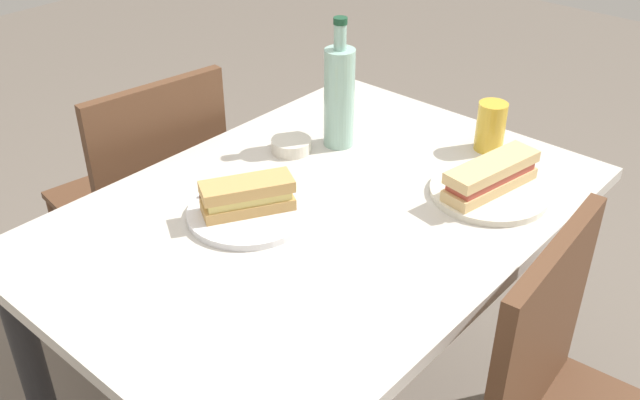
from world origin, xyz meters
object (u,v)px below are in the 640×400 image
(beer_glass, at_px, (491,126))
(plate_near, at_px, (489,192))
(baguette_sandwich_near, at_px, (491,176))
(chair_far, at_px, (150,199))
(knife_near, at_px, (466,179))
(baguette_sandwich_far, at_px, (247,196))
(plate_far, at_px, (249,213))
(knife_far, at_px, (236,195))
(dining_table, at_px, (320,249))
(water_bottle, at_px, (339,95))
(olive_bowl, at_px, (291,145))

(beer_glass, bearing_deg, plate_near, -149.45)
(baguette_sandwich_near, distance_m, beer_glass, 0.22)
(chair_far, xyz_separation_m, beer_glass, (0.48, -0.75, 0.29))
(knife_near, bearing_deg, plate_near, -88.69)
(knife_near, height_order, baguette_sandwich_far, baguette_sandwich_far)
(baguette_sandwich_near, distance_m, knife_near, 0.06)
(plate_far, distance_m, beer_glass, 0.63)
(chair_far, bearing_deg, plate_far, -101.80)
(knife_far, distance_m, beer_glass, 0.64)
(baguette_sandwich_near, height_order, knife_far, baguette_sandwich_near)
(dining_table, distance_m, chair_far, 0.63)
(baguette_sandwich_far, distance_m, water_bottle, 0.39)
(dining_table, distance_m, olive_bowl, 0.29)
(knife_far, relative_size, water_bottle, 0.42)
(baguette_sandwich_far, bearing_deg, knife_near, -34.56)
(knife_far, distance_m, olive_bowl, 0.26)
(baguette_sandwich_near, distance_m, baguette_sandwich_far, 0.52)
(dining_table, bearing_deg, baguette_sandwich_near, -40.55)
(plate_near, xyz_separation_m, plate_far, (-0.40, 0.33, 0.00))
(baguette_sandwich_far, height_order, olive_bowl, baguette_sandwich_far)
(baguette_sandwich_near, xyz_separation_m, beer_glass, (0.19, 0.11, 0.01))
(chair_far, xyz_separation_m, plate_far, (-0.11, -0.52, 0.23))
(plate_far, bearing_deg, knife_near, -34.56)
(baguette_sandwich_near, height_order, plate_far, baguette_sandwich_near)
(dining_table, xyz_separation_m, chair_far, (-0.01, 0.61, -0.12))
(chair_far, distance_m, baguette_sandwich_far, 0.60)
(chair_far, height_order, knife_near, chair_far)
(dining_table, bearing_deg, plate_far, 142.61)
(baguette_sandwich_far, bearing_deg, olive_bowl, 25.85)
(baguette_sandwich_near, relative_size, olive_bowl, 2.54)
(plate_far, distance_m, knife_far, 0.06)
(chair_far, relative_size, beer_glass, 7.21)
(plate_near, xyz_separation_m, olive_bowl, (-0.14, 0.46, 0.01))
(dining_table, bearing_deg, plate_near, -40.55)
(knife_far, xyz_separation_m, water_bottle, (0.35, 0.01, 0.11))
(plate_near, height_order, baguette_sandwich_far, baguette_sandwich_far)
(knife_near, xyz_separation_m, olive_bowl, (-0.13, 0.41, -0.00))
(dining_table, height_order, knife_far, knife_far)
(dining_table, height_order, baguette_sandwich_near, baguette_sandwich_near)
(dining_table, distance_m, knife_far, 0.22)
(baguette_sandwich_far, bearing_deg, baguette_sandwich_near, -39.63)
(water_bottle, bearing_deg, knife_near, -84.88)
(dining_table, distance_m, water_bottle, 0.38)
(knife_far, bearing_deg, baguette_sandwich_far, -109.56)
(dining_table, xyz_separation_m, plate_far, (-0.12, 0.09, 0.11))
(dining_table, xyz_separation_m, baguette_sandwich_far, (-0.12, 0.09, 0.16))
(plate_near, xyz_separation_m, baguette_sandwich_near, (-0.00, 0.00, 0.04))
(chair_far, bearing_deg, olive_bowl, -67.93)
(plate_far, bearing_deg, olive_bowl, 25.85)
(knife_far, distance_m, water_bottle, 0.37)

